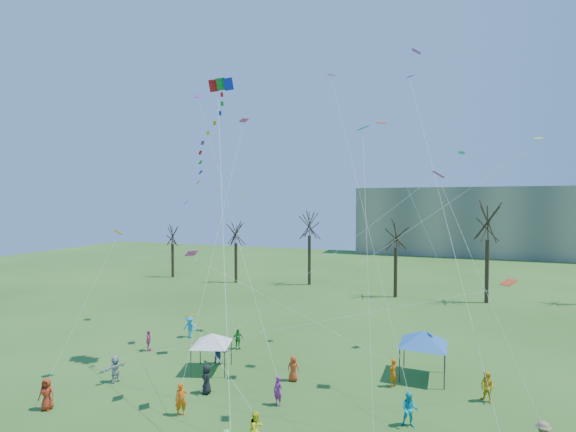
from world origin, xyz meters
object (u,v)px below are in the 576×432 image
(distant_building, at_px, (497,222))
(canopy_tent_white, at_px, (212,339))
(big_box_kite, at_px, (209,150))
(canopy_tent_blue, at_px, (423,338))

(distant_building, xyz_separation_m, canopy_tent_white, (-28.33, -74.38, -5.26))
(big_box_kite, bearing_deg, distant_building, 69.26)
(big_box_kite, height_order, canopy_tent_blue, big_box_kite)
(canopy_tent_blue, bearing_deg, big_box_kite, -163.52)
(canopy_tent_white, height_order, canopy_tent_blue, canopy_tent_blue)
(distant_building, relative_size, canopy_tent_white, 17.70)
(canopy_tent_white, distance_m, canopy_tent_blue, 14.46)
(distant_building, height_order, big_box_kite, big_box_kite)
(distant_building, distance_m, big_box_kite, 80.23)
(canopy_tent_white, relative_size, canopy_tent_blue, 0.81)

